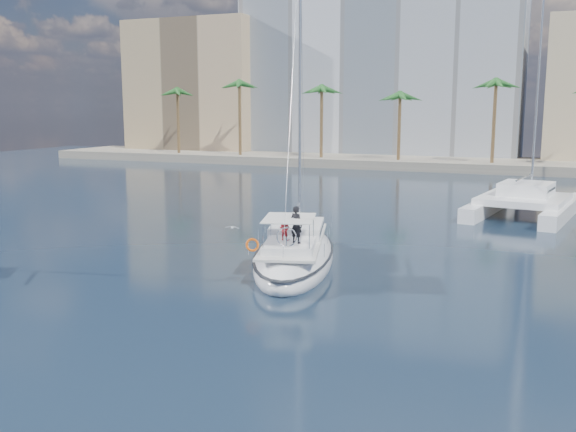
% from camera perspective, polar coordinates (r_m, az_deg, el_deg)
% --- Properties ---
extents(ground, '(160.00, 160.00, 0.00)m').
position_cam_1_polar(ground, '(31.48, -3.46, -5.49)').
color(ground, black).
rests_on(ground, ground).
extents(quay, '(120.00, 14.00, 1.20)m').
position_cam_1_polar(quay, '(89.65, 13.77, 4.57)').
color(quay, gray).
rests_on(quay, ground).
extents(building_modern, '(42.00, 16.00, 28.00)m').
position_cam_1_polar(building_modern, '(103.62, 8.38, 12.83)').
color(building_modern, silver).
rests_on(building_modern, ground).
extents(building_tan_left, '(22.00, 14.00, 22.00)m').
position_cam_1_polar(building_tan_left, '(111.09, -7.66, 11.09)').
color(building_tan_left, tan).
rests_on(building_tan_left, ground).
extents(palm_left, '(3.60, 3.60, 12.30)m').
position_cam_1_polar(palm_left, '(96.69, -7.08, 10.88)').
color(palm_left, brown).
rests_on(palm_left, ground).
extents(palm_centre, '(3.60, 3.60, 12.30)m').
position_cam_1_polar(palm_centre, '(85.39, 13.63, 10.84)').
color(palm_centre, brown).
rests_on(palm_centre, ground).
extents(main_sloop, '(7.35, 13.26, 18.76)m').
position_cam_1_polar(main_sloop, '(33.79, 0.61, -3.44)').
color(main_sloop, white).
rests_on(main_sloop, ground).
extents(catamaran, '(8.55, 14.04, 19.07)m').
position_cam_1_polar(catamaran, '(52.32, 20.33, 1.35)').
color(catamaran, white).
rests_on(catamaran, ground).
extents(seagull, '(0.93, 0.40, 0.17)m').
position_cam_1_polar(seagull, '(39.64, -4.96, -1.02)').
color(seagull, silver).
rests_on(seagull, ground).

